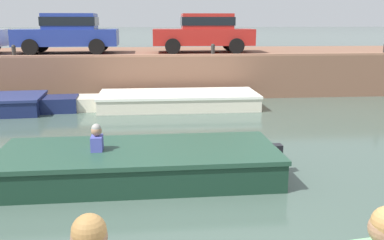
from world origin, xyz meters
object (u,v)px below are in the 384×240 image
car_centre_red (204,31)px  mooring_bollard_mid (213,49)px  motorboat_passing (126,164)px  mooring_bollard_west (14,51)px  car_left_inner_blue (68,32)px  boat_moored_central_cream (171,100)px

car_centre_red → mooring_bollard_mid: 2.00m
motorboat_passing → mooring_bollard_mid: (2.75, 8.22, 1.52)m
motorboat_passing → mooring_bollard_mid: 8.80m
car_centre_red → mooring_bollard_west: size_ratio=9.11×
motorboat_passing → mooring_bollard_west: size_ratio=13.74×
car_centre_red → mooring_bollard_west: bearing=-164.7°
car_left_inner_blue → motorboat_passing: bearing=-74.9°
motorboat_passing → car_left_inner_blue: bearing=105.1°
boat_moored_central_cream → car_centre_red: car_centre_red is taller
mooring_bollard_west → mooring_bollard_mid: 7.05m
mooring_bollard_west → car_left_inner_blue: bearing=50.5°
boat_moored_central_cream → mooring_bollard_west: size_ratio=13.96×
boat_moored_central_cream → car_left_inner_blue: 5.69m
motorboat_passing → car_centre_red: (2.66, 10.12, 2.12)m
car_centre_red → mooring_bollard_mid: bearing=-87.2°
mooring_bollard_west → mooring_bollard_mid: size_ratio=1.00×
boat_moored_central_cream → mooring_bollard_west: 5.88m
boat_moored_central_cream → mooring_bollard_west: mooring_bollard_west is taller
boat_moored_central_cream → motorboat_passing: (-1.11, -6.53, 0.04)m
car_left_inner_blue → mooring_bollard_west: bearing=-129.5°
motorboat_passing → mooring_bollard_west: 9.40m
boat_moored_central_cream → motorboat_passing: size_ratio=1.02×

